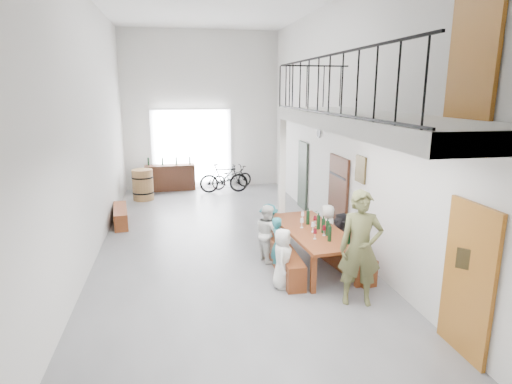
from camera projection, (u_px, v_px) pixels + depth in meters
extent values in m
plane|color=slate|center=(222.00, 242.00, 10.04)|extent=(12.00, 12.00, 0.00)
plane|color=silver|center=(202.00, 111.00, 15.12)|extent=(5.50, 0.00, 5.50)
plane|color=silver|center=(296.00, 179.00, 3.66)|extent=(5.50, 0.00, 5.50)
plane|color=silver|center=(88.00, 126.00, 8.89)|extent=(0.00, 12.00, 12.00)
plane|color=silver|center=(338.00, 122.00, 9.90)|extent=(0.00, 12.00, 12.00)
cube|color=white|center=(192.00, 149.00, 15.31)|extent=(2.80, 0.08, 2.80)
cube|color=#92581C|center=(468.00, 281.00, 5.61)|extent=(0.06, 0.95, 2.10)
cube|color=#3E2012|center=(338.00, 199.00, 10.01)|extent=(0.06, 1.10, 2.00)
cube|color=#2C362C|center=(303.00, 176.00, 12.68)|extent=(0.06, 0.80, 2.00)
cube|color=#92581C|center=(475.00, 39.00, 5.28)|extent=(0.06, 0.90, 1.95)
cube|color=#3A2F17|center=(361.00, 169.00, 8.75)|extent=(0.04, 0.45, 0.55)
cylinder|color=white|center=(319.00, 133.00, 11.12)|extent=(0.04, 0.28, 0.28)
cube|color=silver|center=(370.00, 122.00, 6.65)|extent=(1.50, 5.60, 0.25)
cube|color=black|center=(328.00, 56.00, 6.28)|extent=(0.03, 5.60, 0.03)
cube|color=black|center=(326.00, 113.00, 6.48)|extent=(0.03, 5.60, 0.03)
cube|color=black|center=(315.00, 66.00, 9.07)|extent=(1.50, 0.03, 0.03)
cube|color=silver|center=(282.00, 184.00, 9.51)|extent=(0.14, 0.14, 2.88)
cube|color=brown|center=(313.00, 231.00, 8.50)|extent=(1.24, 2.60, 0.06)
cube|color=brown|center=(313.00, 274.00, 7.46)|extent=(0.09, 0.09, 0.73)
cube|color=brown|center=(358.00, 268.00, 7.69)|extent=(0.09, 0.09, 0.73)
cube|color=brown|center=(275.00, 234.00, 9.49)|extent=(0.09, 0.09, 0.73)
cube|color=brown|center=(311.00, 231.00, 9.72)|extent=(0.09, 0.09, 0.73)
cube|color=brown|center=(284.00, 258.00, 8.44)|extent=(0.38, 2.11, 0.48)
cube|color=brown|center=(339.00, 254.00, 8.64)|extent=(0.66, 2.19, 0.50)
cylinder|color=black|center=(323.00, 224.00, 8.24)|extent=(0.07, 0.07, 0.35)
cylinder|color=black|center=(330.00, 232.00, 7.78)|extent=(0.07, 0.07, 0.35)
cylinder|color=black|center=(328.00, 227.00, 8.09)|extent=(0.07, 0.07, 0.35)
cylinder|color=black|center=(308.00, 216.00, 8.76)|extent=(0.07, 0.07, 0.35)
cylinder|color=black|center=(319.00, 221.00, 8.46)|extent=(0.07, 0.07, 0.35)
cube|color=brown|center=(121.00, 216.00, 11.37)|extent=(0.53, 1.58, 0.44)
cylinder|color=olive|center=(143.00, 185.00, 13.78)|extent=(0.66, 0.66, 1.00)
cylinder|color=black|center=(143.00, 192.00, 13.84)|extent=(0.68, 0.68, 0.05)
cylinder|color=black|center=(142.00, 177.00, 13.73)|extent=(0.68, 0.68, 0.05)
cube|color=#3E2012|center=(170.00, 178.00, 15.10)|extent=(1.74, 0.55, 0.91)
cylinder|color=black|center=(148.00, 162.00, 14.84)|extent=(0.06, 0.06, 0.28)
cylinder|color=black|center=(162.00, 161.00, 14.92)|extent=(0.06, 0.06, 0.28)
cylinder|color=black|center=(176.00, 161.00, 14.99)|extent=(0.06, 0.06, 0.28)
cylinder|color=black|center=(190.00, 160.00, 15.10)|extent=(0.06, 0.06, 0.28)
imported|color=white|center=(283.00, 258.00, 7.64)|extent=(0.52, 0.63, 1.11)
imported|color=#226C74|center=(278.00, 245.00, 8.32)|extent=(0.32, 0.44, 1.11)
imported|color=white|center=(268.00, 233.00, 8.85)|extent=(0.58, 0.68, 1.20)
imported|color=#226C74|center=(269.00, 229.00, 9.23)|extent=(0.42, 0.72, 1.11)
imported|color=red|center=(351.00, 251.00, 8.07)|extent=(0.32, 0.63, 1.04)
imported|color=black|center=(341.00, 238.00, 8.73)|extent=(0.45, 1.03, 1.07)
imported|color=white|center=(327.00, 229.00, 9.24)|extent=(0.51, 0.62, 1.10)
imported|color=brown|center=(360.00, 248.00, 6.98)|extent=(0.81, 0.64, 1.94)
imported|color=#164519|center=(311.00, 217.00, 11.27)|extent=(0.44, 0.40, 0.43)
imported|color=black|center=(232.00, 177.00, 15.40)|extent=(1.66, 1.02, 0.82)
imported|color=black|center=(224.00, 178.00, 14.76)|extent=(1.69, 0.53, 1.01)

